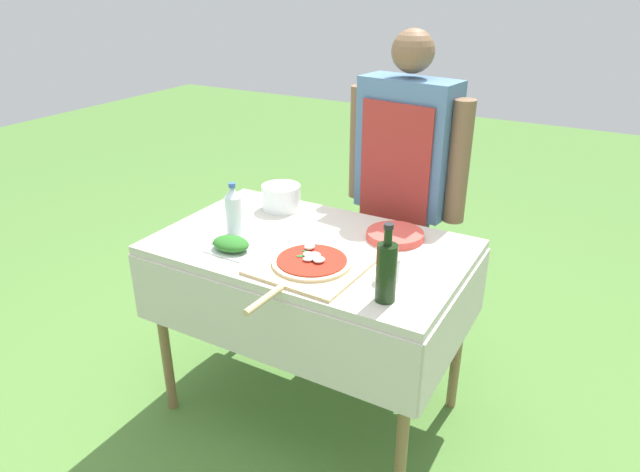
% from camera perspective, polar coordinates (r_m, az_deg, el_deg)
% --- Properties ---
extents(ground_plane, '(12.00, 12.00, 0.00)m').
position_cam_1_polar(ground_plane, '(2.67, -0.79, -16.57)').
color(ground_plane, '#517F38').
extents(prep_table, '(1.22, 0.76, 0.81)m').
position_cam_1_polar(prep_table, '(2.27, -0.89, -2.93)').
color(prep_table, beige).
rests_on(prep_table, ground).
extents(person_cook, '(0.58, 0.24, 1.57)m').
position_cam_1_polar(person_cook, '(2.60, 8.43, 5.62)').
color(person_cook, '#333D56').
rests_on(person_cook, ground).
extents(pizza_on_peel, '(0.39, 0.57, 0.05)m').
position_cam_1_polar(pizza_on_peel, '(2.04, -0.96, -2.83)').
color(pizza_on_peel, '#D1B27F').
rests_on(pizza_on_peel, prep_table).
extents(oil_bottle, '(0.07, 0.07, 0.27)m').
position_cam_1_polar(oil_bottle, '(1.81, 6.65, -3.48)').
color(oil_bottle, black).
rests_on(oil_bottle, prep_table).
extents(water_bottle, '(0.07, 0.07, 0.22)m').
position_cam_1_polar(water_bottle, '(2.28, -8.63, 2.48)').
color(water_bottle, silver).
rests_on(water_bottle, prep_table).
extents(herb_container, '(0.18, 0.13, 0.06)m').
position_cam_1_polar(herb_container, '(2.18, -8.89, -0.85)').
color(herb_container, silver).
rests_on(herb_container, prep_table).
extents(mixing_tub, '(0.17, 0.17, 0.11)m').
position_cam_1_polar(mixing_tub, '(2.54, -3.89, 3.89)').
color(mixing_tub, silver).
rests_on(mixing_tub, prep_table).
extents(plate_stack, '(0.23, 0.23, 0.03)m').
position_cam_1_polar(plate_stack, '(2.28, 7.52, 0.08)').
color(plate_stack, '#DB4C42').
rests_on(plate_stack, prep_table).
extents(sauce_jar, '(0.07, 0.07, 0.08)m').
position_cam_1_polar(sauce_jar, '(1.96, 6.94, -3.37)').
color(sauce_jar, silver).
rests_on(sauce_jar, prep_table).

